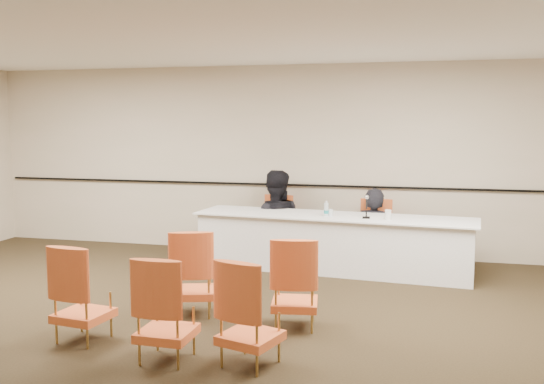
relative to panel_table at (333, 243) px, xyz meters
The scene contains 19 objects.
floor 3.14m from the panel_table, 109.33° to the right, with size 10.00×10.00×0.00m, color black.
ceiling 4.06m from the panel_table, 109.33° to the right, with size 10.00×10.00×0.00m, color white.
wall_back 1.85m from the panel_table, 134.13° to the left, with size 10.00×0.04×3.00m, color #C0B496.
wall_rail 1.61m from the panel_table, 135.23° to the left, with size 9.80×0.04×0.03m, color black.
panel_table is the anchor object (origin of this frame).
panelist_main 0.76m from the panel_table, 45.32° to the left, with size 0.61×0.40×1.67m, color black.
panelist_main_chair 0.76m from the panel_table, 45.32° to the left, with size 0.50×0.50×0.95m, color #D84E26, non-canonical shape.
panelist_second 1.21m from the panel_table, 146.62° to the left, with size 0.90×0.70×1.85m, color black.
panelist_second_chair 1.22m from the panel_table, 146.62° to the left, with size 0.50×0.50×0.95m, color #D84E26, non-canonical shape.
papers 0.66m from the panel_table, ahead, with size 0.30×0.22×0.00m, color white.
microphone 0.74m from the panel_table, 17.31° to the right, with size 0.11×0.22×0.31m, color black, non-canonical shape.
water_bottle 0.52m from the panel_table, 129.01° to the right, with size 0.07×0.07×0.21m, color teal, non-canonical shape.
drinking_glass 0.45m from the panel_table, 105.38° to the right, with size 0.06×0.06×0.10m, color silver.
coffee_cup 0.93m from the panel_table, 15.86° to the right, with size 0.09×0.09×0.14m, color silver.
aud_chair_front_mid 2.63m from the panel_table, 116.86° to the right, with size 0.50×0.50×0.95m, color #D84E26, non-canonical shape.
aud_chair_front_right 2.48m from the panel_table, 90.41° to the right, with size 0.50×0.50×0.95m, color #D84E26, non-canonical shape.
aud_chair_back_left 3.86m from the panel_table, 119.78° to the right, with size 0.50×0.50×0.95m, color #D84E26, non-canonical shape.
aud_chair_back_mid 3.73m from the panel_table, 104.47° to the right, with size 0.50×0.50×0.95m, color #D84E26, non-canonical shape.
aud_chair_back_right 3.54m from the panel_table, 93.00° to the right, with size 0.50×0.50×0.95m, color #D84E26, non-canonical shape.
Camera 1 is at (2.27, -5.45, 2.10)m, focal length 40.00 mm.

